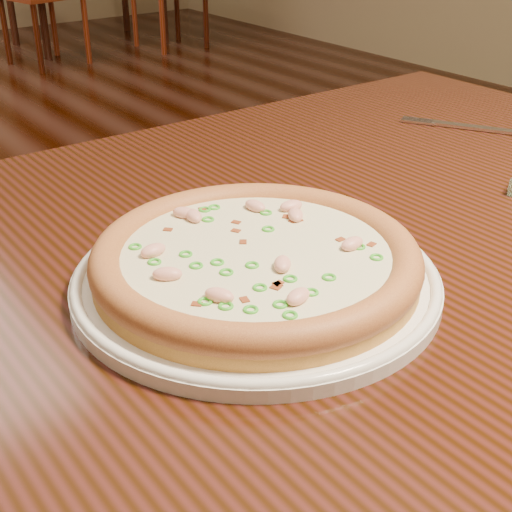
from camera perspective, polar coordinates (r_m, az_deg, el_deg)
hero_table at (r=0.78m, az=4.93°, el=-4.54°), size 1.20×0.80×0.75m
plate at (r=0.62m, az=-0.00°, el=-1.74°), size 0.32×0.32×0.02m
pizza at (r=0.61m, az=-0.01°, el=-0.24°), size 0.28×0.28×0.03m
fork at (r=1.08m, az=16.50°, el=9.91°), size 0.10×0.16×0.00m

